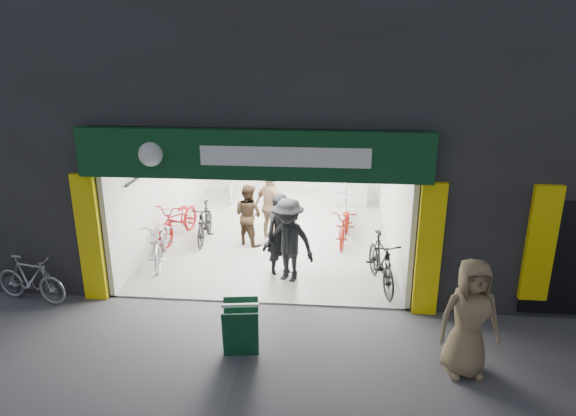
# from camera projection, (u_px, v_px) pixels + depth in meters

# --- Properties ---
(ground) EXTENTS (60.00, 60.00, 0.00)m
(ground) POSITION_uv_depth(u_px,v_px,m) (256.00, 304.00, 10.19)
(ground) COLOR #56565B
(ground) RESTS_ON ground
(building) EXTENTS (17.00, 10.27, 8.00)m
(building) POSITION_uv_depth(u_px,v_px,m) (316.00, 66.00, 13.46)
(building) COLOR #232326
(building) RESTS_ON ground
(bike_left_front) EXTENTS (1.10, 2.13, 1.06)m
(bike_left_front) POSITION_uv_depth(u_px,v_px,m) (162.00, 240.00, 11.96)
(bike_left_front) COLOR #A7A8AC
(bike_left_front) RESTS_ON ground
(bike_left_midfront) EXTENTS (0.55, 1.72, 1.02)m
(bike_left_midfront) POSITION_uv_depth(u_px,v_px,m) (205.00, 223.00, 13.14)
(bike_left_midfront) COLOR black
(bike_left_midfront) RESTS_ON ground
(bike_left_midback) EXTENTS (1.06, 2.15, 1.08)m
(bike_left_midback) POSITION_uv_depth(u_px,v_px,m) (179.00, 220.00, 13.26)
(bike_left_midback) COLOR maroon
(bike_left_midback) RESTS_ON ground
(bike_left_back) EXTENTS (0.78, 1.90, 1.11)m
(bike_left_back) POSITION_uv_depth(u_px,v_px,m) (232.00, 184.00, 16.51)
(bike_left_back) COLOR silver
(bike_left_back) RESTS_ON ground
(bike_right_front) EXTENTS (0.88, 1.98, 1.15)m
(bike_right_front) POSITION_uv_depth(u_px,v_px,m) (381.00, 262.00, 10.69)
(bike_right_front) COLOR black
(bike_right_front) RESTS_ON ground
(bike_right_mid) EXTENTS (0.85, 1.90, 0.96)m
(bike_right_mid) POSITION_uv_depth(u_px,v_px,m) (345.00, 225.00, 13.10)
(bike_right_mid) COLOR maroon
(bike_right_mid) RESTS_ON ground
(bike_right_back) EXTENTS (0.59, 1.92, 1.14)m
(bike_right_back) POSITION_uv_depth(u_px,v_px,m) (345.00, 205.00, 14.32)
(bike_right_back) COLOR #B5B5BA
(bike_right_back) RESTS_ON ground
(parked_bike) EXTENTS (1.69, 0.79, 0.98)m
(parked_bike) POSITION_uv_depth(u_px,v_px,m) (30.00, 279.00, 10.14)
(parked_bike) COLOR #A4A3A8
(parked_bike) RESTS_ON ground
(customer_a) EXTENTS (0.81, 0.72, 1.88)m
(customer_a) POSITION_uv_depth(u_px,v_px,m) (281.00, 235.00, 11.18)
(customer_a) COLOR black
(customer_a) RESTS_ON ground
(customer_b) EXTENTS (0.97, 0.91, 1.59)m
(customer_b) POSITION_uv_depth(u_px,v_px,m) (248.00, 215.00, 12.84)
(customer_b) COLOR #352518
(customer_b) RESTS_ON ground
(customer_c) EXTENTS (1.39, 1.13, 1.88)m
(customer_c) POSITION_uv_depth(u_px,v_px,m) (288.00, 241.00, 10.85)
(customer_c) COLOR black
(customer_c) RESTS_ON ground
(customer_d) EXTENTS (1.11, 1.01, 1.82)m
(customer_d) POSITION_uv_depth(u_px,v_px,m) (271.00, 207.00, 13.14)
(customer_d) COLOR #977657
(customer_d) RESTS_ON ground
(pedestrian_near) EXTENTS (1.01, 0.72, 1.93)m
(pedestrian_near) POSITION_uv_depth(u_px,v_px,m) (469.00, 318.00, 7.81)
(pedestrian_near) COLOR olive
(pedestrian_near) RESTS_ON ground
(sandwich_board) EXTENTS (0.66, 0.68, 0.90)m
(sandwich_board) POSITION_uv_depth(u_px,v_px,m) (241.00, 328.00, 8.43)
(sandwich_board) COLOR #0F3E24
(sandwich_board) RESTS_ON ground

